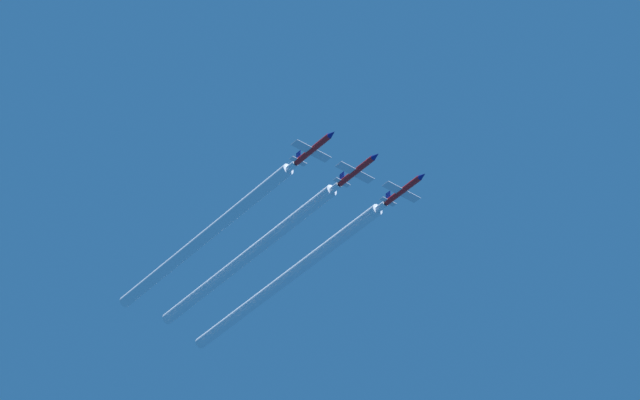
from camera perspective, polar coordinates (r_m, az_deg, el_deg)
The scene contains 6 objects.
jet_far_left at distance 322.15m, azimuth 2.63°, elevation 0.33°, with size 7.50×10.92×2.62m.
jet_inner_left at distance 317.34m, azimuth 1.17°, elevation 0.94°, with size 7.50×10.92×2.62m.
jet_center at distance 312.57m, azimuth -0.19°, elevation 1.61°, with size 7.50×10.92×2.62m.
smoke_trail_far_left at distance 342.22m, azimuth -1.00°, elevation -2.40°, with size 2.21×56.09×2.21m.
smoke_trail_inner_left at distance 336.53m, azimuth -2.21°, elevation -1.71°, with size 2.21×52.28×2.21m.
smoke_trail_center at distance 332.12m, azimuth -3.56°, elevation -1.12°, with size 2.21×52.50×2.21m.
Camera 1 is at (158.02, 186.04, 2.16)m, focal length 103.10 mm.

